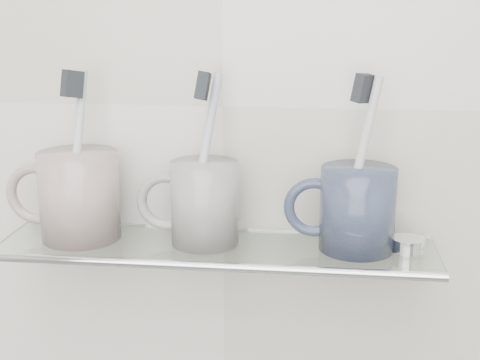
# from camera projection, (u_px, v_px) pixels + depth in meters

# --- Properties ---
(wall_back) EXTENTS (2.50, 0.00, 2.50)m
(wall_back) POSITION_uv_depth(u_px,v_px,m) (223.00, 106.00, 0.79)
(wall_back) COLOR silver
(wall_back) RESTS_ON ground
(shelf_glass) EXTENTS (0.50, 0.12, 0.01)m
(shelf_glass) POSITION_uv_depth(u_px,v_px,m) (216.00, 248.00, 0.77)
(shelf_glass) COLOR silver
(shelf_glass) RESTS_ON wall_back
(shelf_rail) EXTENTS (0.50, 0.01, 0.01)m
(shelf_rail) POSITION_uv_depth(u_px,v_px,m) (208.00, 266.00, 0.71)
(shelf_rail) COLOR silver
(shelf_rail) RESTS_ON shelf_glass
(bracket_left) EXTENTS (0.02, 0.03, 0.02)m
(bracket_left) POSITION_uv_depth(u_px,v_px,m) (57.00, 236.00, 0.84)
(bracket_left) COLOR silver
(bracket_left) RESTS_ON wall_back
(bracket_right) EXTENTS (0.02, 0.03, 0.02)m
(bracket_right) POSITION_uv_depth(u_px,v_px,m) (397.00, 250.00, 0.79)
(bracket_right) COLOR silver
(bracket_right) RESTS_ON wall_back
(mug_left) EXTENTS (0.12, 0.12, 0.10)m
(mug_left) POSITION_uv_depth(u_px,v_px,m) (80.00, 196.00, 0.78)
(mug_left) COLOR silver
(mug_left) RESTS_ON shelf_glass
(mug_left_handle) EXTENTS (0.07, 0.01, 0.07)m
(mug_left_handle) POSITION_uv_depth(u_px,v_px,m) (37.00, 194.00, 0.78)
(mug_left_handle) COLOR silver
(mug_left_handle) RESTS_ON mug_left
(toothbrush_left) EXTENTS (0.03, 0.05, 0.19)m
(toothbrush_left) POSITION_uv_depth(u_px,v_px,m) (77.00, 154.00, 0.76)
(toothbrush_left) COLOR silver
(toothbrush_left) RESTS_ON mug_left
(bristles_left) EXTENTS (0.03, 0.03, 0.03)m
(bristles_left) POSITION_uv_depth(u_px,v_px,m) (72.00, 84.00, 0.74)
(bristles_left) COLOR black
(bristles_left) RESTS_ON toothbrush_left
(mug_center) EXTENTS (0.08, 0.08, 0.10)m
(mug_center) POSITION_uv_depth(u_px,v_px,m) (205.00, 203.00, 0.76)
(mug_center) COLOR silver
(mug_center) RESTS_ON shelf_glass
(mug_center_handle) EXTENTS (0.07, 0.01, 0.07)m
(mug_center_handle) POSITION_uv_depth(u_px,v_px,m) (166.00, 202.00, 0.77)
(mug_center_handle) COLOR silver
(mug_center_handle) RESTS_ON mug_center
(toothbrush_center) EXTENTS (0.04, 0.05, 0.19)m
(toothbrush_center) POSITION_uv_depth(u_px,v_px,m) (204.00, 158.00, 0.75)
(toothbrush_center) COLOR #A8B0CD
(toothbrush_center) RESTS_ON mug_center
(bristles_center) EXTENTS (0.02, 0.03, 0.04)m
(bristles_center) POSITION_uv_depth(u_px,v_px,m) (203.00, 86.00, 0.73)
(bristles_center) COLOR black
(bristles_center) RESTS_ON toothbrush_center
(mug_right) EXTENTS (0.10, 0.10, 0.09)m
(mug_right) POSITION_uv_depth(u_px,v_px,m) (358.00, 209.00, 0.74)
(mug_right) COLOR #212A3F
(mug_right) RESTS_ON shelf_glass
(mug_right_handle) EXTENTS (0.07, 0.01, 0.07)m
(mug_right_handle) POSITION_uv_depth(u_px,v_px,m) (314.00, 207.00, 0.75)
(mug_right_handle) COLOR #212A3F
(mug_right_handle) RESTS_ON mug_right
(toothbrush_right) EXTENTS (0.05, 0.02, 0.19)m
(toothbrush_right) POSITION_uv_depth(u_px,v_px,m) (360.00, 162.00, 0.73)
(toothbrush_right) COLOR silver
(toothbrush_right) RESTS_ON mug_right
(bristles_right) EXTENTS (0.03, 0.03, 0.03)m
(bristles_right) POSITION_uv_depth(u_px,v_px,m) (363.00, 88.00, 0.71)
(bristles_right) COLOR black
(bristles_right) RESTS_ON toothbrush_right
(chrome_cap) EXTENTS (0.04, 0.04, 0.02)m
(chrome_cap) POSITION_uv_depth(u_px,v_px,m) (408.00, 245.00, 0.74)
(chrome_cap) COLOR silver
(chrome_cap) RESTS_ON shelf_glass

